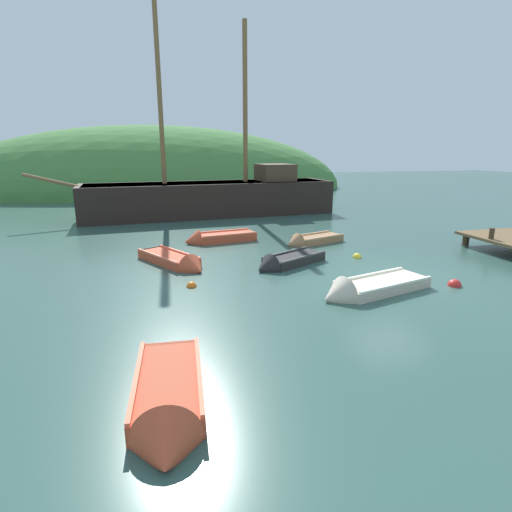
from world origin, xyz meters
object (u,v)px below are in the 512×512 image
at_px(rowboat_outer_left, 310,241).
at_px(buoy_orange, 192,287).
at_px(rowboat_portside, 285,263).
at_px(rowboat_far, 177,263).
at_px(rowboat_near_dock, 366,290).
at_px(buoy_yellow, 357,257).
at_px(sailing_ship, 213,202).
at_px(rowboat_center, 168,406).
at_px(rowboat_outer_right, 216,239).
at_px(buoy_red, 454,286).

bearing_deg(rowboat_outer_left, buoy_orange, 19.26).
height_order(rowboat_portside, buoy_orange, rowboat_portside).
relative_size(rowboat_far, rowboat_near_dock, 0.92).
bearing_deg(rowboat_portside, buoy_yellow, 158.93).
bearing_deg(rowboat_portside, sailing_ship, -114.52).
xyz_separation_m(rowboat_outer_left, rowboat_center, (-6.86, -10.81, 0.02)).
xyz_separation_m(rowboat_near_dock, buoy_yellow, (1.78, 3.80, -0.09)).
distance_m(rowboat_far, buoy_yellow, 7.07).
height_order(sailing_ship, buoy_orange, sailing_ship).
bearing_deg(rowboat_portside, rowboat_outer_left, -153.53).
relative_size(sailing_ship, buoy_yellow, 53.91).
xyz_separation_m(buoy_orange, buoy_yellow, (6.75, 1.86, 0.00)).
bearing_deg(rowboat_outer_right, rowboat_near_dock, 102.85).
relative_size(rowboat_far, rowboat_outer_right, 1.04).
distance_m(rowboat_outer_right, rowboat_center, 12.56).
height_order(buoy_orange, buoy_red, buoy_red).
relative_size(rowboat_near_dock, buoy_red, 9.36).
relative_size(rowboat_outer_left, rowboat_outer_right, 0.90).
distance_m(sailing_ship, buoy_orange, 14.28).
bearing_deg(buoy_red, rowboat_outer_left, 108.18).
bearing_deg(sailing_ship, rowboat_outer_right, 78.14).
relative_size(rowboat_outer_right, buoy_orange, 10.89).
bearing_deg(sailing_ship, rowboat_near_dock, 93.58).
xyz_separation_m(rowboat_far, rowboat_center, (-0.72, -8.73, 0.02)).
relative_size(rowboat_portside, buoy_orange, 10.06).
bearing_deg(sailing_ship, rowboat_far, 70.63).
relative_size(rowboat_center, buoy_yellow, 9.60).
relative_size(buoy_orange, buoy_red, 0.76).
distance_m(buoy_yellow, buoy_red, 4.10).
bearing_deg(rowboat_center, rowboat_far, 179.56).
distance_m(rowboat_outer_left, buoy_orange, 7.49).
bearing_deg(rowboat_portside, rowboat_outer_right, -96.32).
bearing_deg(rowboat_outer_right, buoy_red, 118.84).
height_order(rowboat_outer_left, rowboat_portside, rowboat_portside).
distance_m(rowboat_near_dock, buoy_red, 3.08).
relative_size(rowboat_far, buoy_yellow, 10.36).
bearing_deg(rowboat_far, rowboat_outer_left, 79.84).
xyz_separation_m(rowboat_outer_right, buoy_red, (6.29, -8.11, -0.13)).
bearing_deg(buoy_red, rowboat_portside, 141.88).
distance_m(rowboat_near_dock, buoy_yellow, 4.20).
distance_m(rowboat_center, buoy_yellow, 11.15).
bearing_deg(buoy_orange, rowboat_outer_right, 73.89).
xyz_separation_m(sailing_ship, rowboat_outer_right, (-1.08, -7.87, -0.71)).
height_order(buoy_orange, buoy_yellow, buoy_yellow).
height_order(rowboat_center, rowboat_near_dock, rowboat_near_dock).
distance_m(rowboat_portside, buoy_orange, 3.89).
distance_m(sailing_ship, rowboat_far, 11.83).
height_order(sailing_ship, rowboat_outer_left, sailing_ship).
distance_m(rowboat_far, buoy_red, 9.52).
distance_m(rowboat_outer_left, rowboat_outer_right, 4.35).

